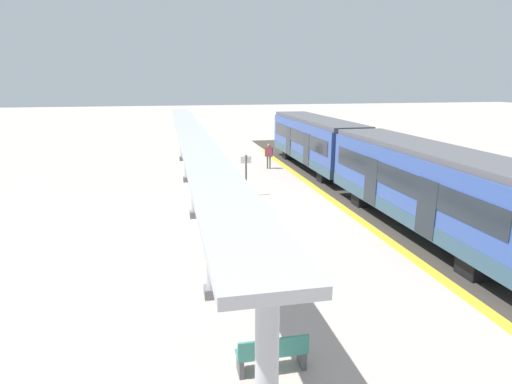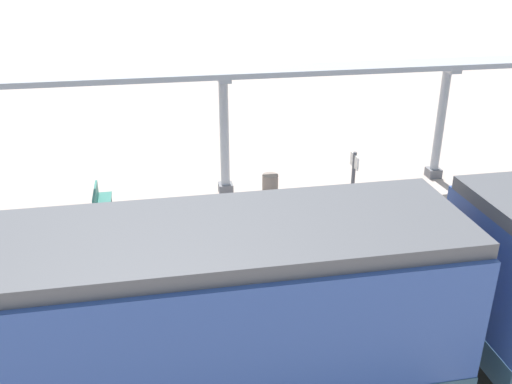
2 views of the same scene
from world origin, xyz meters
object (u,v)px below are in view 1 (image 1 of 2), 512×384
(bench_near_end, at_px, (272,353))
(train_near_carriage, at_px, (315,142))
(bench_mid_platform, at_px, (203,163))
(canopy_pillar_third, at_px, (193,176))
(trash_bin, at_px, (214,199))
(train_far_carriage, at_px, (426,188))
(platform_info_sign, at_px, (246,172))
(canopy_pillar_second, at_px, (186,151))
(canopy_pillar_fourth, at_px, (210,234))
(bench_far_end, at_px, (230,235))
(passenger_waiting_near_edge, at_px, (269,153))
(canopy_pillar_nearest, at_px, (181,136))

(bench_near_end, bearing_deg, train_near_carriage, -111.53)
(bench_near_end, xyz_separation_m, bench_mid_platform, (-0.38, -21.44, 0.00))
(canopy_pillar_third, distance_m, trash_bin, 2.13)
(train_far_carriage, height_order, platform_info_sign, train_far_carriage)
(bench_near_end, bearing_deg, bench_mid_platform, -91.03)
(canopy_pillar_second, relative_size, canopy_pillar_fourth, 1.00)
(canopy_pillar_second, height_order, canopy_pillar_third, same)
(train_near_carriage, relative_size, bench_mid_platform, 8.29)
(canopy_pillar_second, bearing_deg, platform_info_sign, 126.21)
(bench_far_end, distance_m, trash_bin, 4.99)
(train_near_carriage, relative_size, canopy_pillar_fourth, 3.36)
(canopy_pillar_third, relative_size, passenger_waiting_near_edge, 2.14)
(canopy_pillar_third, height_order, bench_mid_platform, canopy_pillar_third)
(platform_info_sign, bearing_deg, canopy_pillar_second, -53.79)
(train_near_carriage, xyz_separation_m, bench_mid_platform, (7.60, -1.21, -1.39))
(trash_bin, distance_m, platform_info_sign, 2.82)
(train_near_carriage, bearing_deg, canopy_pillar_third, 46.58)
(bench_mid_platform, relative_size, platform_info_sign, 0.69)
(bench_far_end, bearing_deg, canopy_pillar_second, -84.40)
(train_near_carriage, height_order, canopy_pillar_nearest, canopy_pillar_nearest)
(train_near_carriage, bearing_deg, bench_near_end, 68.47)
(canopy_pillar_fourth, distance_m, trash_bin, 8.78)
(canopy_pillar_second, bearing_deg, bench_near_end, 92.90)
(bench_far_end, height_order, passenger_waiting_near_edge, passenger_waiting_near_edge)
(train_far_carriage, bearing_deg, passenger_waiting_near_edge, -76.94)
(canopy_pillar_second, distance_m, canopy_pillar_fourth, 14.46)
(canopy_pillar_nearest, distance_m, bench_far_end, 18.10)
(canopy_pillar_second, height_order, passenger_waiting_near_edge, canopy_pillar_second)
(bench_mid_platform, bearing_deg, passenger_waiting_near_edge, 170.60)
(train_near_carriage, relative_size, train_far_carriage, 1.00)
(bench_near_end, height_order, passenger_waiting_near_edge, passenger_waiting_near_edge)
(canopy_pillar_fourth, height_order, passenger_waiting_near_edge, canopy_pillar_fourth)
(canopy_pillar_fourth, xyz_separation_m, trash_bin, (-1.00, -8.60, -1.43))
(bench_near_end, bearing_deg, bench_far_end, -91.27)
(train_near_carriage, relative_size, canopy_pillar_second, 3.36)
(passenger_waiting_near_edge, bearing_deg, canopy_pillar_nearest, -37.41)
(canopy_pillar_nearest, distance_m, canopy_pillar_third, 14.25)
(train_near_carriage, relative_size, canopy_pillar_third, 3.36)
(trash_bin, bearing_deg, passenger_waiting_near_edge, -118.81)
(trash_bin, bearing_deg, train_far_carriage, 147.94)
(train_near_carriage, distance_m, train_far_carriage, 13.11)
(canopy_pillar_second, height_order, bench_mid_platform, canopy_pillar_second)
(train_far_carriage, bearing_deg, trash_bin, -32.06)
(canopy_pillar_fourth, distance_m, bench_mid_platform, 18.07)
(bench_mid_platform, relative_size, bench_far_end, 1.00)
(train_near_carriage, xyz_separation_m, canopy_pillar_third, (8.89, 9.39, 0.06))
(canopy_pillar_fourth, bearing_deg, passenger_waiting_near_edge, -108.43)
(bench_mid_platform, bearing_deg, bench_far_end, 89.09)
(train_far_carriage, bearing_deg, canopy_pillar_fourth, 22.36)
(canopy_pillar_nearest, distance_m, bench_mid_platform, 4.14)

